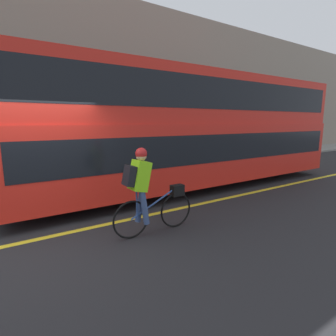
# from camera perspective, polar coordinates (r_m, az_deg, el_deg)

# --- Properties ---
(ground_plane) EXTENTS (80.00, 80.00, 0.00)m
(ground_plane) POSITION_cam_1_polar(r_m,az_deg,el_deg) (5.61, -26.04, -13.19)
(ground_plane) COLOR #232326
(road_center_line) EXTENTS (50.00, 0.14, 0.01)m
(road_center_line) POSITION_cam_1_polar(r_m,az_deg,el_deg) (5.49, -25.87, -13.63)
(road_center_line) COLOR yellow
(road_center_line) RESTS_ON ground_plane
(sidewalk_curb) EXTENTS (60.00, 2.59, 0.12)m
(sidewalk_curb) POSITION_cam_1_polar(r_m,az_deg,el_deg) (10.93, -29.72, -2.14)
(sidewalk_curb) COLOR gray
(sidewalk_curb) RESTS_ON ground_plane
(building_facade) EXTENTS (60.00, 0.30, 7.75)m
(building_facade) POSITION_cam_1_polar(r_m,az_deg,el_deg) (12.30, -31.77, 16.82)
(building_facade) COLOR gray
(building_facade) RESTS_ON ground_plane
(bus) EXTENTS (10.97, 2.42, 3.55)m
(bus) POSITION_cam_1_polar(r_m,az_deg,el_deg) (8.46, 5.86, 9.00)
(bus) COLOR black
(bus) RESTS_ON ground_plane
(cyclist_on_bike) EXTENTS (1.71, 0.32, 1.66)m
(cyclist_on_bike) POSITION_cam_1_polar(r_m,az_deg,el_deg) (4.87, -4.77, -4.55)
(cyclist_on_bike) COLOR black
(cyclist_on_bike) RESTS_ON ground_plane
(street_sign_post) EXTENTS (0.36, 0.09, 2.61)m
(street_sign_post) POSITION_cam_1_polar(r_m,az_deg,el_deg) (12.51, -0.83, 7.57)
(street_sign_post) COLOR #59595B
(street_sign_post) RESTS_ON sidewalk_curb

